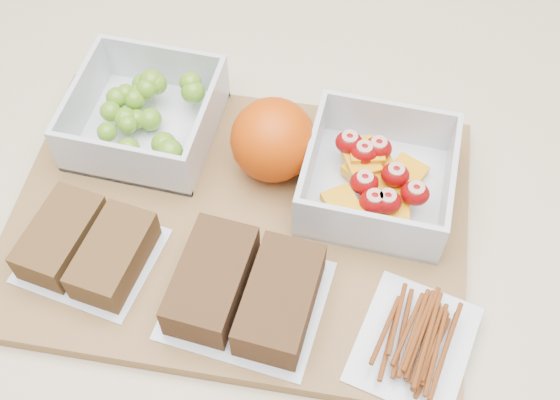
{
  "coord_description": "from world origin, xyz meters",
  "views": [
    {
      "loc": [
        0.09,
        -0.34,
        1.46
      ],
      "look_at": [
        0.01,
        0.01,
        0.93
      ],
      "focal_mm": 45.0,
      "sensor_mm": 36.0,
      "label": 1
    }
  ],
  "objects_px": {
    "sandwich_bag_left": "(87,247)",
    "pretzel_bag": "(416,338)",
    "cutting_board": "(239,223)",
    "fruit_container": "(377,179)",
    "grape_container": "(147,115)",
    "orange": "(273,140)",
    "sandwich_bag_center": "(246,290)"
  },
  "relations": [
    {
      "from": "pretzel_bag",
      "to": "fruit_container",
      "type": "bearing_deg",
      "value": 111.31
    },
    {
      "from": "grape_container",
      "to": "fruit_container",
      "type": "relative_size",
      "value": 1.01
    },
    {
      "from": "sandwich_bag_left",
      "to": "sandwich_bag_center",
      "type": "distance_m",
      "value": 0.15
    },
    {
      "from": "fruit_container",
      "to": "sandwich_bag_center",
      "type": "bearing_deg",
      "value": -122.79
    },
    {
      "from": "fruit_container",
      "to": "sandwich_bag_left",
      "type": "relative_size",
      "value": 1.06
    },
    {
      "from": "sandwich_bag_left",
      "to": "pretzel_bag",
      "type": "relative_size",
      "value": 1.01
    },
    {
      "from": "orange",
      "to": "pretzel_bag",
      "type": "xyz_separation_m",
      "value": [
        0.16,
        -0.15,
        -0.03
      ]
    },
    {
      "from": "grape_container",
      "to": "sandwich_bag_center",
      "type": "height_order",
      "value": "grape_container"
    },
    {
      "from": "grape_container",
      "to": "orange",
      "type": "distance_m",
      "value": 0.13
    },
    {
      "from": "fruit_container",
      "to": "orange",
      "type": "bearing_deg",
      "value": 175.51
    },
    {
      "from": "sandwich_bag_left",
      "to": "grape_container",
      "type": "bearing_deg",
      "value": 89.05
    },
    {
      "from": "sandwich_bag_center",
      "to": "cutting_board",
      "type": "bearing_deg",
      "value": 110.18
    },
    {
      "from": "grape_container",
      "to": "sandwich_bag_left",
      "type": "xyz_separation_m",
      "value": [
        -0.0,
        -0.15,
        -0.01
      ]
    },
    {
      "from": "fruit_container",
      "to": "sandwich_bag_left",
      "type": "bearing_deg",
      "value": -151.41
    },
    {
      "from": "fruit_container",
      "to": "orange",
      "type": "height_order",
      "value": "orange"
    },
    {
      "from": "cutting_board",
      "to": "pretzel_bag",
      "type": "height_order",
      "value": "pretzel_bag"
    },
    {
      "from": "sandwich_bag_left",
      "to": "pretzel_bag",
      "type": "xyz_separation_m",
      "value": [
        0.29,
        -0.02,
        -0.01
      ]
    },
    {
      "from": "orange",
      "to": "sandwich_bag_center",
      "type": "distance_m",
      "value": 0.15
    },
    {
      "from": "cutting_board",
      "to": "sandwich_bag_left",
      "type": "xyz_separation_m",
      "value": [
        -0.12,
        -0.07,
        0.03
      ]
    },
    {
      "from": "cutting_board",
      "to": "sandwich_bag_left",
      "type": "bearing_deg",
      "value": -153.07
    },
    {
      "from": "cutting_board",
      "to": "fruit_container",
      "type": "height_order",
      "value": "fruit_container"
    },
    {
      "from": "sandwich_bag_center",
      "to": "orange",
      "type": "bearing_deg",
      "value": 94.71
    },
    {
      "from": "orange",
      "to": "pretzel_bag",
      "type": "height_order",
      "value": "orange"
    },
    {
      "from": "fruit_container",
      "to": "cutting_board",
      "type": "bearing_deg",
      "value": -153.52
    },
    {
      "from": "grape_container",
      "to": "orange",
      "type": "height_order",
      "value": "orange"
    },
    {
      "from": "grape_container",
      "to": "sandwich_bag_left",
      "type": "relative_size",
      "value": 1.07
    },
    {
      "from": "fruit_container",
      "to": "grape_container",
      "type": "bearing_deg",
      "value": 174.45
    },
    {
      "from": "pretzel_bag",
      "to": "grape_container",
      "type": "bearing_deg",
      "value": 150.0
    },
    {
      "from": "fruit_container",
      "to": "sandwich_bag_left",
      "type": "height_order",
      "value": "fruit_container"
    },
    {
      "from": "grape_container",
      "to": "sandwich_bag_center",
      "type": "bearing_deg",
      "value": -48.22
    },
    {
      "from": "orange",
      "to": "pretzel_bag",
      "type": "relative_size",
      "value": 0.65
    },
    {
      "from": "cutting_board",
      "to": "fruit_container",
      "type": "distance_m",
      "value": 0.14
    }
  ]
}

